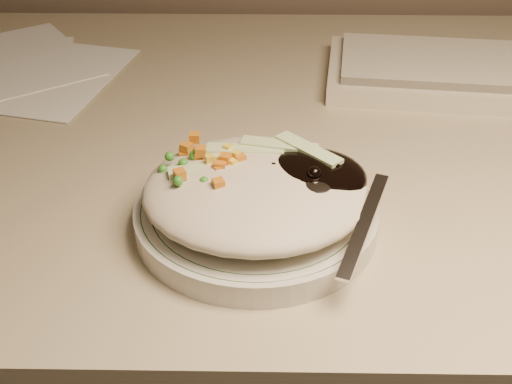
{
  "coord_description": "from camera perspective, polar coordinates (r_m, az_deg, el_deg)",
  "views": [
    {
      "loc": [
        -0.06,
        0.69,
        1.11
      ],
      "look_at": [
        -0.07,
        1.2,
        0.78
      ],
      "focal_mm": 50.0,
      "sensor_mm": 36.0,
      "label": 1
    }
  ],
  "objects": [
    {
      "name": "plate",
      "position": [
        0.62,
        -0.0,
        -1.99
      ],
      "size": [
        0.21,
        0.21,
        0.02
      ],
      "primitive_type": "cylinder",
      "color": "silver",
      "rests_on": "desk"
    },
    {
      "name": "meal",
      "position": [
        0.6,
        0.4,
        0.4
      ],
      "size": [
        0.21,
        0.19,
        0.05
      ],
      "color": "beige",
      "rests_on": "plate"
    },
    {
      "name": "desk",
      "position": [
        0.9,
        4.66,
        -6.04
      ],
      "size": [
        1.4,
        0.7,
        0.74
      ],
      "color": "tan",
      "rests_on": "ground"
    },
    {
      "name": "plate_rim",
      "position": [
        0.61,
        0.0,
        -1.24
      ],
      "size": [
        0.2,
        0.2,
        0.0
      ],
      "color": "#144723",
      "rests_on": "plate"
    }
  ]
}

